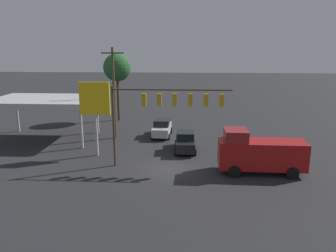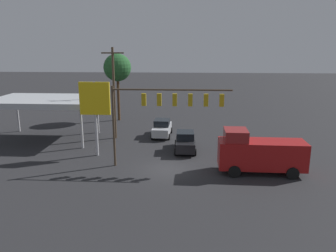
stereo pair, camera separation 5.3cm
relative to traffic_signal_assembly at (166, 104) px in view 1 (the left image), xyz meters
name	(u,v)px [view 1 (the left image)]	position (x,y,z in m)	size (l,w,h in m)	color
ground_plane	(167,169)	(-0.12, 0.66, -5.36)	(200.00, 200.00, 0.00)	#262628
traffic_signal_assembly	(166,104)	(0.00, 0.00, 0.00)	(9.79, 0.43, 6.86)	#473828
utility_pole	(114,91)	(6.12, -8.47, -0.15)	(2.40, 0.26, 9.87)	#473828
gas_station_canopy	(45,101)	(13.48, -7.68, -1.16)	(10.81, 7.21, 4.55)	#B2B7BC
price_sign	(95,102)	(6.57, -2.54, -0.29)	(2.76, 0.27, 6.87)	#B7B7BC
sedan_waiting	(185,141)	(-1.62, -4.40, -4.41)	(2.12, 4.43, 1.93)	black
sedan_far	(162,128)	(1.04, -9.60, -4.41)	(2.20, 4.47, 1.93)	silver
delivery_truck	(259,153)	(-7.55, 0.98, -3.67)	(6.84, 2.67, 3.58)	maroon
street_tree	(117,68)	(7.58, -17.45, 1.75)	(3.67, 3.67, 9.02)	#4C331E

